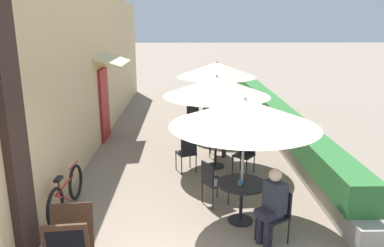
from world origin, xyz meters
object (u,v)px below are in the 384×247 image
at_px(coffee_cup_mid, 217,135).
at_px(cafe_chair_far_right, 239,114).
at_px(cafe_chair_near_left, 212,180).
at_px(coffee_cup_near, 240,183).
at_px(cafe_chair_far_left, 192,116).
at_px(patio_umbrella_mid, 217,86).
at_px(cafe_chair_mid_right, 187,151).
at_px(patio_table_near, 241,192).
at_px(seated_patron_mid_left, 219,130).
at_px(bicycle_leaning, 66,193).
at_px(patio_umbrella_near, 244,113).
at_px(patio_umbrella_far, 217,70).
at_px(coffee_cup_far, 214,106).
at_px(patio_table_far, 216,114).
at_px(patio_table_mid, 216,145).
at_px(cafe_chair_near_right, 277,211).
at_px(seated_patron_near_right, 272,203).
at_px(cafe_chair_mid_back, 245,152).
at_px(menu_board, 70,243).
at_px(cafe_chair_mid_left, 214,137).

distance_m(coffee_cup_mid, cafe_chair_far_right, 3.34).
bearing_deg(cafe_chair_near_left, coffee_cup_near, -0.46).
height_order(cafe_chair_near_left, cafe_chair_far_left, same).
height_order(patio_umbrella_mid, coffee_cup_mid, patio_umbrella_mid).
bearing_deg(cafe_chair_mid_right, patio_table_near, -89.55).
bearing_deg(patio_table_near, seated_patron_mid_left, 91.72).
bearing_deg(bicycle_leaning, cafe_chair_near_left, 7.00).
bearing_deg(cafe_chair_far_right, seated_patron_mid_left, 64.83).
distance_m(patio_umbrella_near, seated_patron_mid_left, 3.58).
height_order(patio_umbrella_near, patio_umbrella_far, same).
relative_size(patio_umbrella_far, coffee_cup_far, 27.53).
xyz_separation_m(patio_umbrella_mid, patio_table_far, (0.26, 3.10, -1.42)).
bearing_deg(patio_umbrella_far, cafe_chair_near_left, -95.41).
xyz_separation_m(patio_table_mid, bicycle_leaning, (-2.91, -2.18, -0.18)).
bearing_deg(patio_umbrella_far, cafe_chair_far_right, 11.61).
height_order(cafe_chair_near_right, seated_patron_near_right, seated_patron_near_right).
xyz_separation_m(cafe_chair_mid_back, cafe_chair_far_left, (-1.15, 3.36, 0.00)).
bearing_deg(cafe_chair_far_right, menu_board, 59.09).
relative_size(seated_patron_mid_left, menu_board, 1.39).
distance_m(cafe_chair_mid_left, cafe_chair_far_right, 2.67).
bearing_deg(coffee_cup_near, bicycle_leaning, 170.90).
distance_m(patio_umbrella_far, cafe_chair_far_left, 1.64).
relative_size(coffee_cup_mid, patio_umbrella_far, 0.04).
relative_size(patio_umbrella_near, cafe_chair_near_left, 2.85).
xyz_separation_m(patio_table_far, menu_board, (-2.58, -7.00, -0.11)).
bearing_deg(coffee_cup_far, cafe_chair_near_right, -85.70).
relative_size(patio_umbrella_mid, cafe_chair_mid_left, 2.85).
bearing_deg(patio_table_mid, cafe_chair_far_left, 99.60).
height_order(cafe_chair_near_right, cafe_chair_mid_left, same).
xyz_separation_m(cafe_chair_mid_left, coffee_cup_far, (0.19, 2.48, 0.25)).
bearing_deg(coffee_cup_mid, patio_table_mid, -109.37).
distance_m(coffee_cup_near, coffee_cup_mid, 2.76).
xyz_separation_m(cafe_chair_near_left, coffee_cup_mid, (0.25, 2.04, 0.25)).
bearing_deg(seated_patron_near_right, cafe_chair_mid_back, -32.08).
distance_m(patio_umbrella_mid, cafe_chair_mid_right, 1.64).
relative_size(cafe_chair_near_left, coffee_cup_far, 9.67).
xyz_separation_m(seated_patron_near_right, seated_patron_mid_left, (-0.47, 4.02, 0.00)).
bearing_deg(cafe_chair_far_right, patio_umbrella_mid, 66.79).
bearing_deg(bicycle_leaning, cafe_chair_mid_back, 28.91).
height_order(patio_table_far, bicycle_leaning, bicycle_leaning).
relative_size(patio_umbrella_mid, cafe_chair_far_right, 2.85).
relative_size(cafe_chair_mid_right, coffee_cup_far, 9.67).
bearing_deg(menu_board, coffee_cup_far, 63.98).
bearing_deg(cafe_chair_near_left, patio_table_far, 143.42).
height_order(cafe_chair_mid_left, menu_board, menu_board).
bearing_deg(patio_umbrella_far, cafe_chair_mid_back, -83.58).
xyz_separation_m(patio_umbrella_far, coffee_cup_far, (-0.04, 0.15, -1.20)).
bearing_deg(seated_patron_mid_left, coffee_cup_far, -173.88).
bearing_deg(patio_umbrella_mid, seated_patron_mid_left, 79.46).
height_order(patio_table_near, patio_umbrella_near, patio_umbrella_near).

